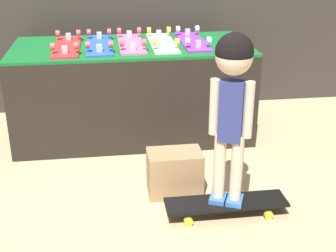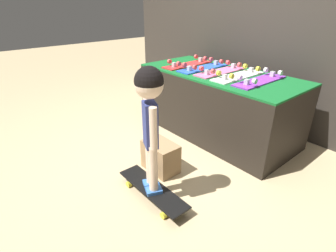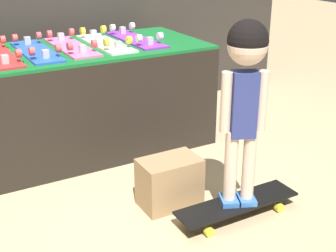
# 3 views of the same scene
# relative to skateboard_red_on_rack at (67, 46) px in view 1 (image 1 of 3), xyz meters

# --- Properties ---
(ground_plane) EXTENTS (16.00, 16.00, 0.00)m
(ground_plane) POSITION_rel_skateboard_red_on_rack_xyz_m (0.49, -0.55, -0.76)
(ground_plane) COLOR tan
(display_rack) EXTENTS (1.85, 0.86, 0.74)m
(display_rack) POSITION_rel_skateboard_red_on_rack_xyz_m (0.49, 0.02, -0.39)
(display_rack) COLOR black
(display_rack) RESTS_ON ground_plane
(skateboard_red_on_rack) EXTENTS (0.19, 0.69, 0.09)m
(skateboard_red_on_rack) POSITION_rel_skateboard_red_on_rack_xyz_m (0.00, 0.00, 0.00)
(skateboard_red_on_rack) COLOR red
(skateboard_red_on_rack) RESTS_ON display_rack
(skateboard_blue_on_rack) EXTENTS (0.19, 0.69, 0.09)m
(skateboard_blue_on_rack) POSITION_rel_skateboard_red_on_rack_xyz_m (0.25, 0.01, 0.00)
(skateboard_blue_on_rack) COLOR blue
(skateboard_blue_on_rack) RESTS_ON display_rack
(skateboard_pink_on_rack) EXTENTS (0.19, 0.69, 0.09)m
(skateboard_pink_on_rack) POSITION_rel_skateboard_red_on_rack_xyz_m (0.49, 0.04, 0.00)
(skateboard_pink_on_rack) COLOR pink
(skateboard_pink_on_rack) RESTS_ON display_rack
(skateboard_white_on_rack) EXTENTS (0.19, 0.69, 0.09)m
(skateboard_white_on_rack) POSITION_rel_skateboard_red_on_rack_xyz_m (0.74, 0.03, 0.00)
(skateboard_white_on_rack) COLOR white
(skateboard_white_on_rack) RESTS_ON display_rack
(skateboard_purple_on_rack) EXTENTS (0.19, 0.69, 0.09)m
(skateboard_purple_on_rack) POSITION_rel_skateboard_red_on_rack_xyz_m (0.98, 0.05, 0.00)
(skateboard_purple_on_rack) COLOR purple
(skateboard_purple_on_rack) RESTS_ON display_rack
(skateboard_on_floor) EXTENTS (0.73, 0.19, 0.09)m
(skateboard_on_floor) POSITION_rel_skateboard_red_on_rack_xyz_m (0.95, -1.29, -0.69)
(skateboard_on_floor) COLOR black
(skateboard_on_floor) RESTS_ON ground_plane
(child) EXTENTS (0.23, 0.20, 1.00)m
(child) POSITION_rel_skateboard_red_on_rack_xyz_m (0.95, -1.29, 0.03)
(child) COLOR #3870C6
(child) RESTS_ON skateboard_on_floor
(storage_box) EXTENTS (0.34, 0.22, 0.29)m
(storage_box) POSITION_rel_skateboard_red_on_rack_xyz_m (0.68, -0.99, -0.62)
(storage_box) COLOR #A37F56
(storage_box) RESTS_ON ground_plane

